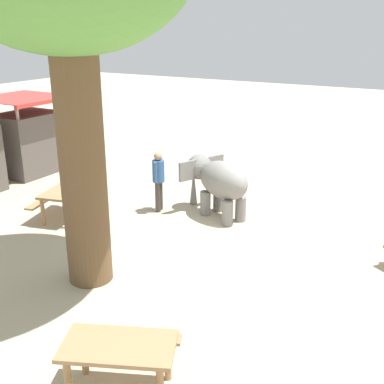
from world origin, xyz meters
TOP-DOWN VIEW (x-y plane):
  - ground_plane at (0.00, 0.00)m, footprint 60.00×60.00m
  - elephant at (1.36, 1.12)m, footprint 1.71×2.14m
  - person_handler at (0.86, 2.60)m, footprint 0.50×0.32m
  - picnic_table_near at (-0.74, 4.39)m, footprint 1.83×1.82m
  - picnic_table_far at (-4.98, -0.68)m, footprint 1.96×1.97m
  - market_stall_red at (1.63, 8.41)m, footprint 2.50×2.50m

SIDE VIEW (x-z plane):
  - ground_plane at x=0.00m, z-range 0.00..0.00m
  - picnic_table_near at x=-0.74m, z-range 0.20..0.98m
  - picnic_table_far at x=-4.98m, z-range 0.20..0.98m
  - person_handler at x=0.86m, z-range 0.14..1.76m
  - elephant at x=1.36m, z-range 0.21..1.71m
  - market_stall_red at x=1.63m, z-range -0.12..2.40m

